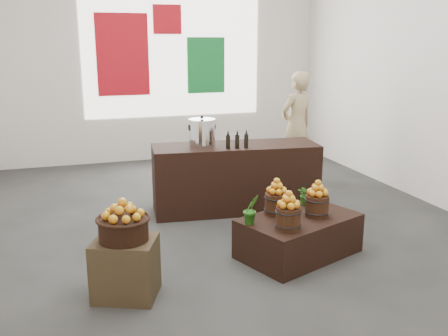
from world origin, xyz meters
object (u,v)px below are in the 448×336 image
object	(u,v)px
stock_pot_left	(202,133)
shopper	(296,126)
wicker_basket	(124,229)
crate	(126,268)
display_table	(299,236)
counter	(235,177)

from	to	relation	value
stock_pot_left	shopper	bearing A→B (deg)	31.27
wicker_basket	stock_pot_left	size ratio (longest dim) A/B	1.28
crate	stock_pot_left	distance (m)	2.40
display_table	shopper	distance (m)	3.06
display_table	counter	distance (m)	1.57
shopper	crate	bearing A→B (deg)	26.84
display_table	shopper	world-z (taller)	shopper
crate	counter	world-z (taller)	counter
crate	wicker_basket	xyz separation A→B (m)	(0.00, 0.00, 0.35)
display_table	counter	size ratio (longest dim) A/B	0.56
display_table	counter	world-z (taller)	counter
wicker_basket	shopper	xyz separation A→B (m)	(3.05, 3.04, 0.23)
wicker_basket	display_table	size ratio (longest dim) A/B	0.35
counter	stock_pot_left	distance (m)	0.73
display_table	stock_pot_left	distance (m)	1.88
display_table	crate	bearing A→B (deg)	169.42
display_table	stock_pot_left	world-z (taller)	stock_pot_left
shopper	stock_pot_left	bearing A→B (deg)	13.21
display_table	shopper	xyz separation A→B (m)	(1.26, 2.71, 0.64)
shopper	counter	bearing A→B (deg)	21.45
display_table	counter	xyz separation A→B (m)	(-0.15, 1.55, 0.22)
stock_pot_left	counter	bearing A→B (deg)	-6.45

